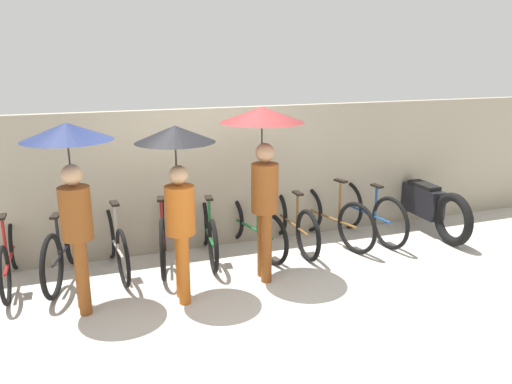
{
  "coord_description": "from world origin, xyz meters",
  "views": [
    {
      "loc": [
        -1.56,
        -4.86,
        2.66
      ],
      "look_at": [
        0.51,
        0.82,
        1.0
      ],
      "focal_mm": 35.0,
      "sensor_mm": 36.0,
      "label": 1
    }
  ],
  "objects_px": {
    "parked_bicycle_7": "(330,217)",
    "parked_bicycle_8": "(367,212)",
    "pedestrian_leading": "(71,169)",
    "motorcycle": "(422,203)",
    "parked_bicycle_3": "(163,234)",
    "parked_bicycle_0": "(10,256)",
    "parked_bicycle_6": "(291,222)",
    "pedestrian_trailing": "(263,146)",
    "parked_bicycle_5": "(250,226)",
    "parked_bicycle_2": "(115,243)",
    "parked_bicycle_4": "(208,232)",
    "pedestrian_center": "(177,171)",
    "parked_bicycle_1": "(64,249)"
  },
  "relations": [
    {
      "from": "parked_bicycle_7",
      "to": "pedestrian_center",
      "type": "bearing_deg",
      "value": 98.11
    },
    {
      "from": "parked_bicycle_7",
      "to": "pedestrian_trailing",
      "type": "height_order",
      "value": "pedestrian_trailing"
    },
    {
      "from": "parked_bicycle_0",
      "to": "parked_bicycle_7",
      "type": "relative_size",
      "value": 0.94
    },
    {
      "from": "parked_bicycle_1",
      "to": "parked_bicycle_5",
      "type": "height_order",
      "value": "parked_bicycle_1"
    },
    {
      "from": "parked_bicycle_8",
      "to": "parked_bicycle_3",
      "type": "bearing_deg",
      "value": 82.14
    },
    {
      "from": "parked_bicycle_3",
      "to": "parked_bicycle_4",
      "type": "bearing_deg",
      "value": -79.92
    },
    {
      "from": "parked_bicycle_1",
      "to": "parked_bicycle_7",
      "type": "height_order",
      "value": "parked_bicycle_7"
    },
    {
      "from": "pedestrian_leading",
      "to": "parked_bicycle_4",
      "type": "bearing_deg",
      "value": 23.95
    },
    {
      "from": "pedestrian_leading",
      "to": "pedestrian_trailing",
      "type": "distance_m",
      "value": 2.13
    },
    {
      "from": "parked_bicycle_7",
      "to": "parked_bicycle_8",
      "type": "bearing_deg",
      "value": -107.98
    },
    {
      "from": "parked_bicycle_0",
      "to": "parked_bicycle_5",
      "type": "height_order",
      "value": "parked_bicycle_0"
    },
    {
      "from": "parked_bicycle_3",
      "to": "pedestrian_trailing",
      "type": "height_order",
      "value": "pedestrian_trailing"
    },
    {
      "from": "parked_bicycle_2",
      "to": "parked_bicycle_8",
      "type": "relative_size",
      "value": 0.95
    },
    {
      "from": "parked_bicycle_3",
      "to": "parked_bicycle_6",
      "type": "xyz_separation_m",
      "value": [
        1.82,
        -0.02,
        -0.03
      ]
    },
    {
      "from": "parked_bicycle_0",
      "to": "parked_bicycle_4",
      "type": "bearing_deg",
      "value": -89.42
    },
    {
      "from": "parked_bicycle_3",
      "to": "parked_bicycle_5",
      "type": "relative_size",
      "value": 0.97
    },
    {
      "from": "pedestrian_center",
      "to": "motorcycle",
      "type": "distance_m",
      "value": 4.27
    },
    {
      "from": "parked_bicycle_7",
      "to": "parked_bicycle_8",
      "type": "distance_m",
      "value": 0.61
    },
    {
      "from": "pedestrian_leading",
      "to": "motorcycle",
      "type": "xyz_separation_m",
      "value": [
        5.09,
        0.85,
        -1.12
      ]
    },
    {
      "from": "motorcycle",
      "to": "parked_bicycle_3",
      "type": "bearing_deg",
      "value": 90.9
    },
    {
      "from": "parked_bicycle_3",
      "to": "parked_bicycle_0",
      "type": "bearing_deg",
      "value": 100.82
    },
    {
      "from": "parked_bicycle_1",
      "to": "pedestrian_leading",
      "type": "distance_m",
      "value": 1.43
    },
    {
      "from": "parked_bicycle_2",
      "to": "parked_bicycle_3",
      "type": "bearing_deg",
      "value": -91.74
    },
    {
      "from": "parked_bicycle_1",
      "to": "parked_bicycle_3",
      "type": "relative_size",
      "value": 0.99
    },
    {
      "from": "parked_bicycle_5",
      "to": "parked_bicycle_6",
      "type": "xyz_separation_m",
      "value": [
        0.61,
        -0.04,
        0.0
      ]
    },
    {
      "from": "parked_bicycle_8",
      "to": "parked_bicycle_0",
      "type": "bearing_deg",
      "value": 82.88
    },
    {
      "from": "parked_bicycle_7",
      "to": "parked_bicycle_8",
      "type": "xyz_separation_m",
      "value": [
        0.61,
        -0.04,
        0.01
      ]
    },
    {
      "from": "parked_bicycle_2",
      "to": "pedestrian_leading",
      "type": "xyz_separation_m",
      "value": [
        -0.43,
        -0.86,
        1.17
      ]
    },
    {
      "from": "parked_bicycle_1",
      "to": "parked_bicycle_7",
      "type": "relative_size",
      "value": 0.96
    },
    {
      "from": "pedestrian_trailing",
      "to": "pedestrian_center",
      "type": "bearing_deg",
      "value": -162.97
    },
    {
      "from": "parked_bicycle_4",
      "to": "motorcycle",
      "type": "relative_size",
      "value": 0.75
    },
    {
      "from": "parked_bicycle_1",
      "to": "pedestrian_leading",
      "type": "height_order",
      "value": "pedestrian_leading"
    },
    {
      "from": "parked_bicycle_5",
      "to": "pedestrian_center",
      "type": "distance_m",
      "value": 1.93
    },
    {
      "from": "parked_bicycle_2",
      "to": "parked_bicycle_3",
      "type": "height_order",
      "value": "parked_bicycle_3"
    },
    {
      "from": "parked_bicycle_0",
      "to": "motorcycle",
      "type": "height_order",
      "value": "parked_bicycle_0"
    },
    {
      "from": "parked_bicycle_0",
      "to": "parked_bicycle_6",
      "type": "height_order",
      "value": "parked_bicycle_6"
    },
    {
      "from": "parked_bicycle_4",
      "to": "pedestrian_center",
      "type": "height_order",
      "value": "pedestrian_center"
    },
    {
      "from": "parked_bicycle_6",
      "to": "parked_bicycle_3",
      "type": "bearing_deg",
      "value": 89.32
    },
    {
      "from": "parked_bicycle_6",
      "to": "pedestrian_center",
      "type": "height_order",
      "value": "pedestrian_center"
    },
    {
      "from": "parked_bicycle_6",
      "to": "pedestrian_trailing",
      "type": "bearing_deg",
      "value": 137.07
    },
    {
      "from": "parked_bicycle_8",
      "to": "pedestrian_center",
      "type": "relative_size",
      "value": 0.9
    },
    {
      "from": "parked_bicycle_2",
      "to": "parked_bicycle_5",
      "type": "xyz_separation_m",
      "value": [
        1.83,
        0.05,
        -0.01
      ]
    },
    {
      "from": "parked_bicycle_6",
      "to": "pedestrian_trailing",
      "type": "xyz_separation_m",
      "value": [
        -0.74,
        -0.79,
        1.27
      ]
    },
    {
      "from": "parked_bicycle_2",
      "to": "parked_bicycle_5",
      "type": "relative_size",
      "value": 0.95
    },
    {
      "from": "parked_bicycle_7",
      "to": "pedestrian_leading",
      "type": "relative_size",
      "value": 0.88
    },
    {
      "from": "parked_bicycle_8",
      "to": "pedestrian_trailing",
      "type": "bearing_deg",
      "value": 104.26
    },
    {
      "from": "parked_bicycle_6",
      "to": "parked_bicycle_8",
      "type": "height_order",
      "value": "parked_bicycle_6"
    },
    {
      "from": "pedestrian_leading",
      "to": "parked_bicycle_2",
      "type": "bearing_deg",
      "value": 59.05
    },
    {
      "from": "parked_bicycle_2",
      "to": "pedestrian_trailing",
      "type": "distance_m",
      "value": 2.25
    },
    {
      "from": "parked_bicycle_3",
      "to": "pedestrian_center",
      "type": "xyz_separation_m",
      "value": [
        0.03,
        -1.03,
        1.07
      ]
    }
  ]
}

